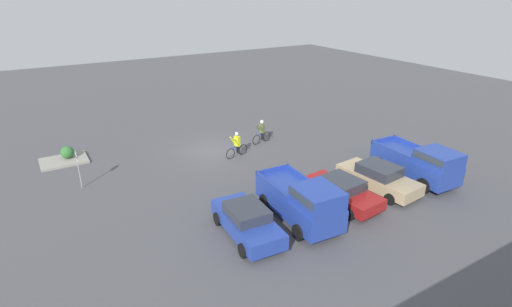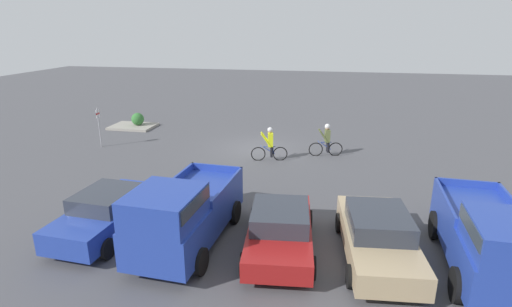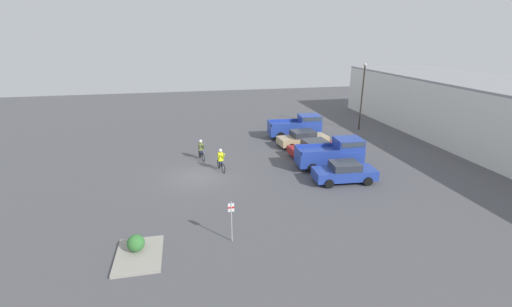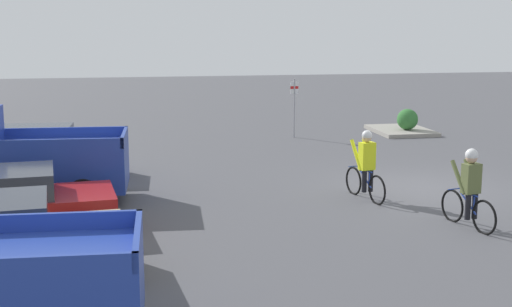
{
  "view_description": "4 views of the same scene",
  "coord_description": "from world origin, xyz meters",
  "px_view_note": "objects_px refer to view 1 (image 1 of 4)",
  "views": [
    {
      "loc": [
        10.54,
        23.34,
        10.38
      ],
      "look_at": [
        -0.78,
        4.53,
        1.2
      ],
      "focal_mm": 28.0,
      "sensor_mm": 36.0,
      "label": 1
    },
    {
      "loc": [
        -3.95,
        20.55,
        6.45
      ],
      "look_at": [
        -0.78,
        4.53,
        1.2
      ],
      "focal_mm": 28.0,
      "sensor_mm": 36.0,
      "label": 2
    },
    {
      "loc": [
        23.35,
        -0.53,
        9.82
      ],
      "look_at": [
        -0.78,
        4.53,
        1.2
      ],
      "focal_mm": 24.0,
      "sensor_mm": 36.0,
      "label": 3
    },
    {
      "loc": [
        -17.15,
        7.58,
        4.28
      ],
      "look_at": [
        -0.78,
        4.53,
        1.2
      ],
      "focal_mm": 50.0,
      "sensor_mm": 36.0,
      "label": 4
    }
  ],
  "objects_px": {
    "cyclist_0": "(237,144)",
    "sedan_2": "(247,221)",
    "sedan_1": "(341,191)",
    "fire_lane_sign": "(78,166)",
    "sedan_0": "(378,177)",
    "pickup_truck_1": "(303,200)",
    "shrub": "(67,152)",
    "cyclist_1": "(262,131)",
    "pickup_truck_0": "(420,162)"
  },
  "relations": [
    {
      "from": "cyclist_0",
      "to": "sedan_2",
      "type": "bearing_deg",
      "value": 64.3
    },
    {
      "from": "sedan_1",
      "to": "fire_lane_sign",
      "type": "relative_size",
      "value": 2.04
    },
    {
      "from": "sedan_0",
      "to": "pickup_truck_1",
      "type": "bearing_deg",
      "value": 5.57
    },
    {
      "from": "cyclist_0",
      "to": "shrub",
      "type": "bearing_deg",
      "value": -27.62
    },
    {
      "from": "sedan_2",
      "to": "cyclist_1",
      "type": "relative_size",
      "value": 2.55
    },
    {
      "from": "sedan_0",
      "to": "shrub",
      "type": "bearing_deg",
      "value": -42.94
    },
    {
      "from": "sedan_1",
      "to": "sedan_2",
      "type": "relative_size",
      "value": 1.02
    },
    {
      "from": "sedan_2",
      "to": "sedan_1",
      "type": "bearing_deg",
      "value": -179.69
    },
    {
      "from": "cyclist_0",
      "to": "shrub",
      "type": "height_order",
      "value": "cyclist_0"
    },
    {
      "from": "sedan_0",
      "to": "fire_lane_sign",
      "type": "height_order",
      "value": "fire_lane_sign"
    },
    {
      "from": "cyclist_0",
      "to": "shrub",
      "type": "relative_size",
      "value": 2.2
    },
    {
      "from": "pickup_truck_1",
      "to": "cyclist_0",
      "type": "relative_size",
      "value": 2.85
    },
    {
      "from": "sedan_1",
      "to": "pickup_truck_0",
      "type": "bearing_deg",
      "value": 176.27
    },
    {
      "from": "sedan_1",
      "to": "shrub",
      "type": "xyz_separation_m",
      "value": [
        11.33,
        -13.24,
        -0.13
      ]
    },
    {
      "from": "sedan_0",
      "to": "sedan_1",
      "type": "xyz_separation_m",
      "value": [
        2.8,
        0.09,
        -0.03
      ]
    },
    {
      "from": "cyclist_1",
      "to": "shrub",
      "type": "height_order",
      "value": "cyclist_1"
    },
    {
      "from": "cyclist_1",
      "to": "fire_lane_sign",
      "type": "bearing_deg",
      "value": 3.75
    },
    {
      "from": "sedan_2",
      "to": "fire_lane_sign",
      "type": "xyz_separation_m",
      "value": [
        5.64,
        -8.72,
        0.61
      ]
    },
    {
      "from": "cyclist_1",
      "to": "fire_lane_sign",
      "type": "relative_size",
      "value": 0.79
    },
    {
      "from": "sedan_0",
      "to": "fire_lane_sign",
      "type": "xyz_separation_m",
      "value": [
        14.04,
        -8.6,
        0.61
      ]
    },
    {
      "from": "sedan_1",
      "to": "pickup_truck_1",
      "type": "distance_m",
      "value": 2.9
    },
    {
      "from": "sedan_0",
      "to": "cyclist_1",
      "type": "bearing_deg",
      "value": -79.69
    },
    {
      "from": "fire_lane_sign",
      "to": "shrub",
      "type": "bearing_deg",
      "value": -88.9
    },
    {
      "from": "pickup_truck_0",
      "to": "shrub",
      "type": "xyz_separation_m",
      "value": [
        16.91,
        -13.6,
        -0.6
      ]
    },
    {
      "from": "sedan_1",
      "to": "cyclist_1",
      "type": "height_order",
      "value": "cyclist_1"
    },
    {
      "from": "shrub",
      "to": "pickup_truck_0",
      "type": "bearing_deg",
      "value": 141.18
    },
    {
      "from": "sedan_0",
      "to": "sedan_2",
      "type": "bearing_deg",
      "value": 0.84
    },
    {
      "from": "pickup_truck_0",
      "to": "pickup_truck_1",
      "type": "relative_size",
      "value": 1.02
    },
    {
      "from": "sedan_2",
      "to": "cyclist_1",
      "type": "height_order",
      "value": "cyclist_1"
    },
    {
      "from": "pickup_truck_1",
      "to": "cyclist_1",
      "type": "xyz_separation_m",
      "value": [
        -3.91,
        -9.95,
        -0.29
      ]
    },
    {
      "from": "pickup_truck_1",
      "to": "sedan_2",
      "type": "height_order",
      "value": "pickup_truck_1"
    },
    {
      "from": "sedan_2",
      "to": "fire_lane_sign",
      "type": "distance_m",
      "value": 10.4
    },
    {
      "from": "shrub",
      "to": "cyclist_1",
      "type": "bearing_deg",
      "value": 163.23
    },
    {
      "from": "sedan_0",
      "to": "sedan_1",
      "type": "bearing_deg",
      "value": 1.9
    },
    {
      "from": "cyclist_0",
      "to": "pickup_truck_1",
      "type": "bearing_deg",
      "value": 82.26
    },
    {
      "from": "pickup_truck_1",
      "to": "fire_lane_sign",
      "type": "bearing_deg",
      "value": -47.38
    },
    {
      "from": "pickup_truck_0",
      "to": "pickup_truck_1",
      "type": "bearing_deg",
      "value": 0.62
    },
    {
      "from": "pickup_truck_1",
      "to": "pickup_truck_0",
      "type": "bearing_deg",
      "value": -179.38
    },
    {
      "from": "pickup_truck_0",
      "to": "pickup_truck_1",
      "type": "height_order",
      "value": "pickup_truck_1"
    },
    {
      "from": "fire_lane_sign",
      "to": "sedan_2",
      "type": "bearing_deg",
      "value": 122.89
    },
    {
      "from": "sedan_1",
      "to": "cyclist_1",
      "type": "distance_m",
      "value": 9.56
    },
    {
      "from": "cyclist_1",
      "to": "shrub",
      "type": "xyz_separation_m",
      "value": [
        12.42,
        -3.74,
        -0.31
      ]
    },
    {
      "from": "cyclist_1",
      "to": "sedan_1",
      "type": "bearing_deg",
      "value": 83.46
    },
    {
      "from": "pickup_truck_0",
      "to": "fire_lane_sign",
      "type": "xyz_separation_m",
      "value": [
        16.82,
        -9.05,
        0.17
      ]
    },
    {
      "from": "fire_lane_sign",
      "to": "pickup_truck_1",
      "type": "bearing_deg",
      "value": 132.62
    },
    {
      "from": "sedan_1",
      "to": "cyclist_0",
      "type": "relative_size",
      "value": 2.5
    },
    {
      "from": "sedan_2",
      "to": "cyclist_0",
      "type": "distance_m",
      "value": 9.11
    },
    {
      "from": "pickup_truck_0",
      "to": "shrub",
      "type": "bearing_deg",
      "value": -38.82
    },
    {
      "from": "sedan_2",
      "to": "shrub",
      "type": "height_order",
      "value": "sedan_2"
    },
    {
      "from": "sedan_2",
      "to": "pickup_truck_1",
      "type": "bearing_deg",
      "value": 171.3
    }
  ]
}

